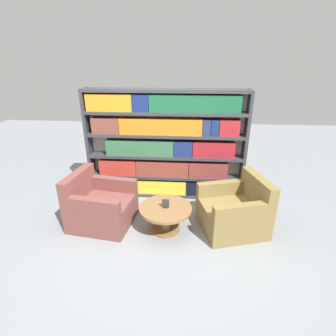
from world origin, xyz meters
TOP-DOWN VIEW (x-y plane):
  - ground_plane at (0.00, 0.00)m, footprint 14.00×14.00m
  - bookshelf at (0.00, 1.22)m, footprint 2.77×0.30m
  - armchair_left at (-0.93, 0.22)m, footprint 0.98×0.93m
  - armchair_right at (1.11, 0.22)m, footprint 1.06×1.02m
  - coffee_table at (0.09, 0.09)m, footprint 0.77×0.77m
  - table_sign at (0.09, 0.09)m, footprint 0.10×0.06m

SIDE VIEW (x-z plane):
  - ground_plane at x=0.00m, z-range 0.00..0.00m
  - coffee_table at x=0.09m, z-range 0.09..0.48m
  - armchair_left at x=-0.93m, z-range -0.13..0.69m
  - armchair_right at x=1.11m, z-range -0.13..0.69m
  - table_sign at x=0.09m, z-range 0.38..0.51m
  - bookshelf at x=0.00m, z-range 0.00..1.92m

